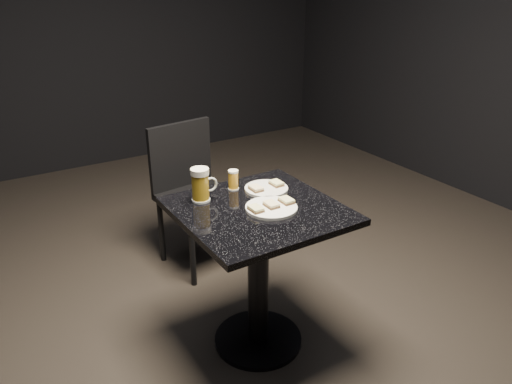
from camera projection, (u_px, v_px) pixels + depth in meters
floor at (258, 341)px, 2.53m from camera, size 6.00×6.00×0.00m
plate_large at (271, 208)px, 2.22m from camera, size 0.23×0.23×0.01m
plate_small at (266, 189)px, 2.41m from camera, size 0.21×0.21×0.01m
table at (258, 254)px, 2.33m from camera, size 0.70×0.70×0.75m
beer_mug at (201, 185)px, 2.27m from camera, size 0.12×0.09×0.16m
beer_tumbler at (233, 180)px, 2.40m from camera, size 0.05×0.05×0.10m
chair at (193, 187)px, 3.08m from camera, size 0.48×0.48×0.88m
canapes_on_plate_large at (271, 205)px, 2.21m from camera, size 0.21×0.07×0.02m
canapes_on_plate_small at (266, 186)px, 2.40m from camera, size 0.17×0.07×0.02m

